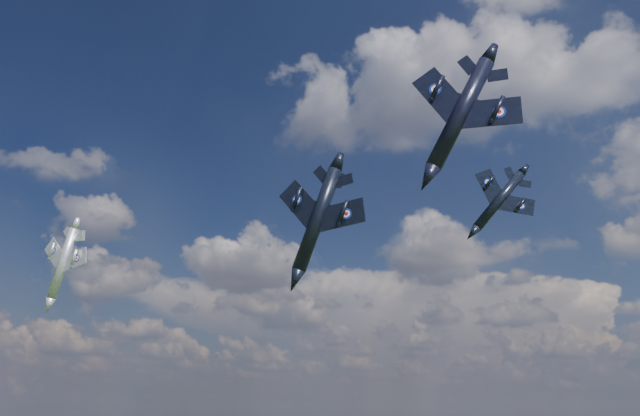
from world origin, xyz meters
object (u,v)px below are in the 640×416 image
at_px(jet_lead_navy, 317,219).
at_px(jet_left_silver, 63,263).
at_px(jet_right_navy, 460,114).
at_px(jet_high_navy, 499,201).

relative_size(jet_lead_navy, jet_left_silver, 1.17).
bearing_deg(jet_right_navy, jet_lead_navy, 137.41).
bearing_deg(jet_right_navy, jet_left_silver, 155.48).
height_order(jet_lead_navy, jet_right_navy, jet_right_navy).
bearing_deg(jet_left_silver, jet_right_navy, -8.88).
bearing_deg(jet_high_navy, jet_right_navy, -104.11).
distance_m(jet_lead_navy, jet_left_silver, 39.63).
relative_size(jet_lead_navy, jet_right_navy, 1.14).
xyz_separation_m(jet_lead_navy, jet_left_silver, (-39.42, 4.03, -0.45)).
relative_size(jet_right_navy, jet_left_silver, 1.03).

